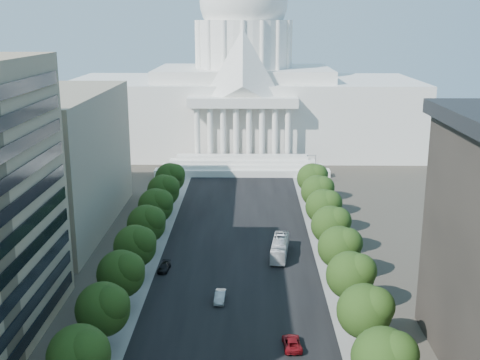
{
  "coord_description": "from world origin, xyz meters",
  "views": [
    {
      "loc": [
        2.17,
        -27.24,
        44.63
      ],
      "look_at": [
        0.46,
        79.02,
        16.49
      ],
      "focal_mm": 45.0,
      "sensor_mm": 36.0,
      "label": 1
    }
  ],
  "objects_px": {
    "car_silver": "(220,297)",
    "car_red": "(292,343)",
    "car_dark_b": "(164,267)",
    "city_bus": "(280,248)"
  },
  "relations": [
    {
      "from": "car_silver",
      "to": "car_red",
      "type": "xyz_separation_m",
      "value": [
        10.83,
        -14.38,
        -0.06
      ]
    },
    {
      "from": "car_red",
      "to": "car_silver",
      "type": "bearing_deg",
      "value": -56.91
    },
    {
      "from": "car_dark_b",
      "to": "city_bus",
      "type": "bearing_deg",
      "value": 24.99
    },
    {
      "from": "car_dark_b",
      "to": "car_silver",
      "type": "bearing_deg",
      "value": -42.7
    },
    {
      "from": "car_dark_b",
      "to": "city_bus",
      "type": "height_order",
      "value": "city_bus"
    },
    {
      "from": "car_red",
      "to": "car_dark_b",
      "type": "relative_size",
      "value": 1.19
    },
    {
      "from": "car_dark_b",
      "to": "car_red",
      "type": "bearing_deg",
      "value": -45.1
    },
    {
      "from": "car_silver",
      "to": "city_bus",
      "type": "bearing_deg",
      "value": 64.44
    },
    {
      "from": "car_red",
      "to": "city_bus",
      "type": "xyz_separation_m",
      "value": [
        -0.08,
        34.3,
        0.96
      ]
    },
    {
      "from": "car_silver",
      "to": "car_dark_b",
      "type": "relative_size",
      "value": 1.09
    }
  ]
}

